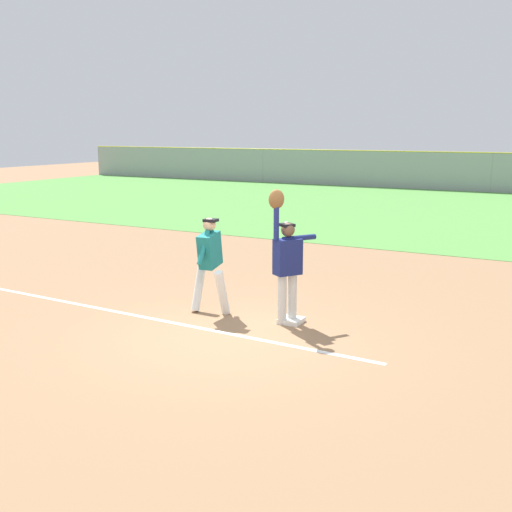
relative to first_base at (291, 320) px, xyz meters
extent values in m
plane|color=#936D4C|center=(-0.52, -1.07, -0.04)|extent=(81.40, 81.40, 0.00)
cube|color=#549342|center=(-0.52, 16.26, -0.04)|extent=(54.22, 18.30, 0.01)
cube|color=white|center=(-4.00, -0.90, -0.04)|extent=(12.00, 0.51, 0.01)
cube|color=white|center=(0.00, 0.00, 0.00)|extent=(0.39, 0.39, 0.08)
cylinder|color=silver|center=(0.00, 0.03, 0.39)|extent=(0.21, 0.21, 0.85)
cylinder|color=silver|center=(-0.11, -0.14, 0.39)|extent=(0.21, 0.21, 0.85)
cube|color=navy|center=(-0.05, -0.05, 1.11)|extent=(0.46, 0.51, 0.60)
sphere|color=brown|center=(-0.05, -0.05, 1.56)|extent=(0.32, 0.32, 0.23)
cube|color=black|center=(-0.08, -0.04, 1.64)|extent=(0.29, 0.29, 0.05)
cylinder|color=navy|center=(-0.18, -0.24, 1.72)|extent=(0.12, 0.12, 0.62)
cylinder|color=navy|center=(0.07, 0.13, 1.41)|extent=(0.42, 0.56, 0.09)
ellipsoid|color=brown|center=(-0.18, -0.24, 2.08)|extent=(0.27, 0.31, 0.32)
cylinder|color=white|center=(-1.23, -0.23, 0.38)|extent=(0.19, 0.44, 0.85)
cylinder|color=white|center=(-1.80, -0.12, 0.38)|extent=(0.19, 0.44, 0.85)
cube|color=#197272|center=(-1.51, -0.18, 1.11)|extent=(0.30, 0.55, 0.66)
sphere|color=#DBAD84|center=(-1.51, -0.18, 1.56)|extent=(0.25, 0.25, 0.23)
cube|color=black|center=(-1.48, -0.17, 1.64)|extent=(0.24, 0.22, 0.05)
cylinder|color=#197272|center=(-1.53, 0.04, 1.19)|extent=(0.12, 0.41, 0.58)
cylinder|color=#197272|center=(-1.49, -0.40, 1.19)|extent=(0.12, 0.41, 0.58)
sphere|color=white|center=(-0.15, 0.07, 1.65)|extent=(0.07, 0.07, 0.07)
cube|color=#93999E|center=(-0.52, 25.41, 0.97)|extent=(54.22, 0.06, 2.03)
cylinder|color=yellow|center=(-0.52, 25.41, 2.02)|extent=(54.22, 0.06, 0.06)
cylinder|color=gray|center=(-27.63, 25.41, 0.97)|extent=(0.08, 0.08, 2.03)
cylinder|color=gray|center=(-14.07, 25.41, 0.97)|extent=(0.08, 0.08, 2.03)
cylinder|color=gray|center=(-0.52, 25.41, 0.97)|extent=(0.08, 0.08, 2.03)
cube|color=#1E6B33|center=(-11.33, 29.35, 0.53)|extent=(4.42, 1.95, 0.55)
cube|color=#2D333D|center=(-11.33, 29.35, 1.01)|extent=(2.22, 1.77, 0.40)
cylinder|color=black|center=(-9.87, 30.28, 0.26)|extent=(0.60, 0.23, 0.60)
cylinder|color=black|center=(-9.89, 28.38, 0.26)|extent=(0.60, 0.23, 0.60)
cylinder|color=black|center=(-12.77, 30.32, 0.26)|extent=(0.60, 0.23, 0.60)
cylinder|color=black|center=(-12.79, 28.42, 0.26)|extent=(0.60, 0.23, 0.60)
cube|color=#B21E1E|center=(-4.88, 29.32, 0.53)|extent=(4.41, 1.92, 0.55)
cube|color=#2D333D|center=(-4.88, 29.32, 1.01)|extent=(2.21, 1.76, 0.40)
cylinder|color=black|center=(-3.42, 30.27, 0.26)|extent=(0.60, 0.22, 0.60)
cylinder|color=black|center=(-3.43, 28.37, 0.26)|extent=(0.60, 0.22, 0.60)
cylinder|color=black|center=(-6.32, 30.28, 0.26)|extent=(0.60, 0.22, 0.60)
cylinder|color=black|center=(-6.33, 28.38, 0.26)|extent=(0.60, 0.22, 0.60)
cylinder|color=black|center=(0.01, 29.14, 0.26)|extent=(0.61, 0.24, 0.60)
camera|label=1|loc=(4.34, -9.18, 3.18)|focal=43.63mm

